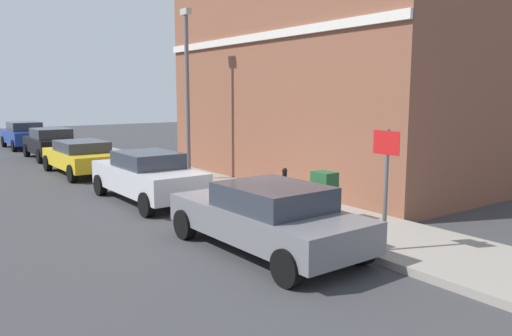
# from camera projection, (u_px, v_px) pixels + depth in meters

# --- Properties ---
(ground) EXTENTS (80.00, 80.00, 0.00)m
(ground) POSITION_uv_depth(u_px,v_px,m) (244.00, 229.00, 11.47)
(ground) COLOR #38383A
(sidewalk) EXTENTS (2.63, 30.00, 0.15)m
(sidewalk) POSITION_uv_depth(u_px,v_px,m) (192.00, 181.00, 17.36)
(sidewalk) COLOR gray
(sidewalk) RESTS_ON ground
(corner_building) EXTENTS (7.40, 11.61, 7.73)m
(corner_building) POSITION_uv_depth(u_px,v_px,m) (340.00, 72.00, 17.91)
(corner_building) COLOR brown
(corner_building) RESTS_ON ground
(car_grey) EXTENTS (2.06, 4.50, 1.37)m
(car_grey) POSITION_uv_depth(u_px,v_px,m) (267.00, 216.00, 9.72)
(car_grey) COLOR slate
(car_grey) RESTS_ON ground
(car_silver) EXTENTS (1.85, 4.50, 1.45)m
(car_silver) POSITION_uv_depth(u_px,v_px,m) (147.00, 176.00, 14.23)
(car_silver) COLOR #B7B7BC
(car_silver) RESTS_ON ground
(car_yellow) EXTENTS (1.95, 4.42, 1.30)m
(car_yellow) POSITION_uv_depth(u_px,v_px,m) (81.00, 156.00, 19.06)
(car_yellow) COLOR gold
(car_yellow) RESTS_ON ground
(car_black) EXTENTS (1.87, 3.97, 1.46)m
(car_black) POSITION_uv_depth(u_px,v_px,m) (51.00, 143.00, 23.64)
(car_black) COLOR black
(car_black) RESTS_ON ground
(car_blue) EXTENTS (1.89, 4.07, 1.51)m
(car_blue) POSITION_uv_depth(u_px,v_px,m) (24.00, 135.00, 28.05)
(car_blue) COLOR navy
(car_blue) RESTS_ON ground
(utility_cabinet) EXTENTS (0.46, 0.61, 1.15)m
(utility_cabinet) POSITION_uv_depth(u_px,v_px,m) (324.00, 198.00, 11.56)
(utility_cabinet) COLOR #1E4C28
(utility_cabinet) RESTS_ON sidewalk
(bollard_near_cabinet) EXTENTS (0.14, 0.14, 1.04)m
(bollard_near_cabinet) POSITION_uv_depth(u_px,v_px,m) (285.00, 186.00, 12.89)
(bollard_near_cabinet) COLOR black
(bollard_near_cabinet) RESTS_ON sidewalk
(street_sign) EXTENTS (0.08, 0.60, 2.30)m
(street_sign) POSITION_uv_depth(u_px,v_px,m) (386.00, 172.00, 9.18)
(street_sign) COLOR #59595B
(street_sign) RESTS_ON sidewalk
(lamppost) EXTENTS (0.20, 0.44, 5.72)m
(lamppost) POSITION_uv_depth(u_px,v_px,m) (187.00, 87.00, 16.77)
(lamppost) COLOR #59595B
(lamppost) RESTS_ON sidewalk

